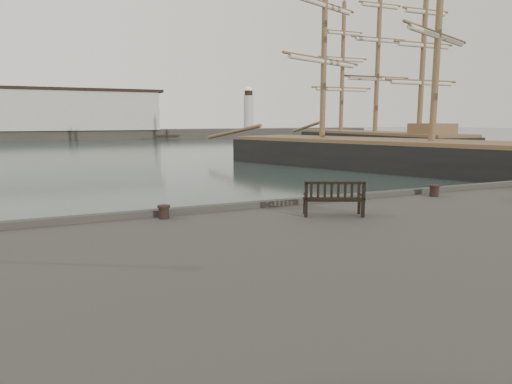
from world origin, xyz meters
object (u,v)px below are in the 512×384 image
(bollard_right, at_px, (434,191))
(tall_ship_main, at_px, (430,164))
(bench, at_px, (333,205))
(bollard_left, at_px, (164,212))
(tall_ship_far, at_px, (374,147))

(bollard_right, xyz_separation_m, tall_ship_main, (15.62, 15.80, -1.04))
(bollard_right, bearing_deg, tall_ship_main, 45.32)
(bench, distance_m, bollard_right, 5.22)
(bollard_left, bearing_deg, tall_ship_main, 31.72)
(bollard_left, height_order, tall_ship_far, tall_ship_far)
(bollard_left, bearing_deg, bollard_right, -1.72)
(bollard_left, xyz_separation_m, tall_ship_far, (35.00, 34.98, -0.94))
(bench, bearing_deg, tall_ship_main, 64.42)
(tall_ship_main, bearing_deg, tall_ship_far, 39.79)
(bench, height_order, tall_ship_far, tall_ship_far)
(bollard_left, bearing_deg, bench, -19.60)
(bollard_right, bearing_deg, bench, -165.69)
(tall_ship_main, bearing_deg, bench, -163.67)
(bench, height_order, bollard_left, bench)
(bollard_left, relative_size, tall_ship_far, 0.01)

